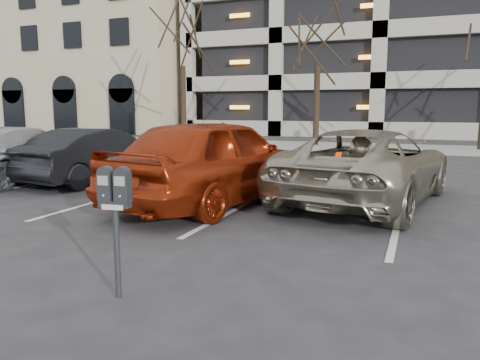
{
  "coord_description": "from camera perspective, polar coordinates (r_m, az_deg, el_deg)",
  "views": [
    {
      "loc": [
        1.69,
        -5.9,
        1.81
      ],
      "look_at": [
        -0.05,
        -1.43,
        1.08
      ],
      "focal_mm": 35.0,
      "sensor_mm": 36.0,
      "label": 1
    }
  ],
  "objects": [
    {
      "name": "stall_lines",
      "position": [
        8.94,
        0.62,
        -2.94
      ],
      "size": [
        16.9,
        5.2,
        0.0
      ],
      "color": "silver",
      "rests_on": "ground"
    },
    {
      "name": "car_dark",
      "position": [
        12.15,
        -16.92,
        2.92
      ],
      "size": [
        1.95,
        4.2,
        1.33
      ],
      "primitive_type": "imported",
      "rotation": [
        0.0,
        0.0,
        3.01
      ],
      "color": "black",
      "rests_on": "ground"
    },
    {
      "name": "office_building",
      "position": [
        46.87,
        -18.93,
        15.21
      ],
      "size": [
        26.0,
        16.2,
        15.0
      ],
      "color": "tan",
      "rests_on": "ground"
    },
    {
      "name": "tree_b",
      "position": [
        22.82,
        9.58,
        19.73
      ],
      "size": [
        3.79,
        3.79,
        8.61
      ],
      "color": "black",
      "rests_on": "ground"
    },
    {
      "name": "sidewalk",
      "position": [
        22.03,
        16.85,
        3.77
      ],
      "size": [
        80.0,
        4.0,
        0.12
      ],
      "primitive_type": "cube",
      "color": "gray",
      "rests_on": "ground"
    },
    {
      "name": "car_red",
      "position": [
        8.9,
        -2.92,
        2.4
      ],
      "size": [
        2.93,
        5.2,
        1.67
      ],
      "primitive_type": "imported",
      "rotation": [
        0.0,
        0.0,
        2.94
      ],
      "color": "#98290D",
      "rests_on": "ground"
    },
    {
      "name": "car_silver",
      "position": [
        12.98,
        -25.19,
        2.92
      ],
      "size": [
        2.02,
        4.79,
        1.38
      ],
      "primitive_type": "imported",
      "rotation": [
        0.0,
        0.0,
        3.16
      ],
      "color": "#B0B4B8",
      "rests_on": "ground"
    },
    {
      "name": "suv_silver",
      "position": [
        9.37,
        15.28,
        1.67
      ],
      "size": [
        3.22,
        5.47,
        1.43
      ],
      "rotation": [
        0.0,
        0.0,
        2.97
      ],
      "color": "#A6A18E",
      "rests_on": "ground"
    },
    {
      "name": "tree_a",
      "position": [
        25.24,
        -7.1,
        19.06
      ],
      "size": [
        3.88,
        3.88,
        8.82
      ],
      "color": "black",
      "rests_on": "ground"
    },
    {
      "name": "ground",
      "position": [
        6.39,
        5.13,
        -7.78
      ],
      "size": [
        140.0,
        140.0,
        0.0
      ],
      "primitive_type": "plane",
      "color": "#28282B",
      "rests_on": "ground"
    },
    {
      "name": "parking_meter",
      "position": [
        4.55,
        -15.01,
        -2.38
      ],
      "size": [
        0.33,
        0.16,
        1.25
      ],
      "rotation": [
        0.0,
        0.0,
        0.13
      ],
      "color": "black",
      "rests_on": "ground"
    }
  ]
}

